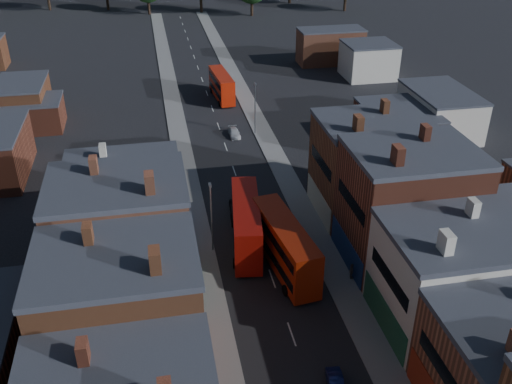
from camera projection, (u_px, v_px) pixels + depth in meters
name	position (u px, v px, depth m)	size (l,w,h in m)	color
pavement_west	(185.00, 168.00, 78.08)	(3.00, 200.00, 0.12)	gray
pavement_east	(278.00, 160.00, 80.24)	(3.00, 200.00, 0.12)	gray
lamp_post_2	(211.00, 213.00, 58.90)	(0.25, 0.70, 8.12)	slate
lamp_post_3	(255.00, 105.00, 86.31)	(0.25, 0.70, 8.12)	slate
bus_0	(246.00, 223.00, 60.63)	(4.36, 12.44, 5.26)	#A11109
bus_1	(285.00, 245.00, 56.99)	(4.44, 12.64, 5.34)	#9E2009
bus_2	(222.00, 85.00, 101.01)	(3.34, 10.95, 4.66)	#BA1D08
car_1	(336.00, 384.00, 44.46)	(1.17, 3.34, 1.10)	#131C53
car_2	(239.00, 209.00, 67.49)	(2.17, 4.72, 1.31)	black
car_3	(234.00, 133.00, 87.47)	(1.54, 3.79, 1.10)	silver
ped_3	(351.00, 271.00, 56.42)	(1.00, 0.46, 1.71)	#59534C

